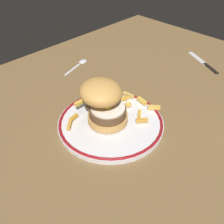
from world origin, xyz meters
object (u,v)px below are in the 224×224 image
at_px(dinner_plate, 112,123).
at_px(knife, 205,64).
at_px(burger, 104,102).
at_px(spoon, 81,62).

relative_size(dinner_plate, knife, 1.67).
distance_m(burger, spoon, 0.36).
bearing_deg(knife, burger, 177.50).
distance_m(burger, knife, 0.50).
height_order(burger, knife, burger).
distance_m(dinner_plate, burger, 0.07).
bearing_deg(knife, spoon, 133.32).
height_order(knife, spoon, spoon).
relative_size(dinner_plate, spoon, 2.10).
xyz_separation_m(burger, knife, (0.49, -0.02, -0.07)).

